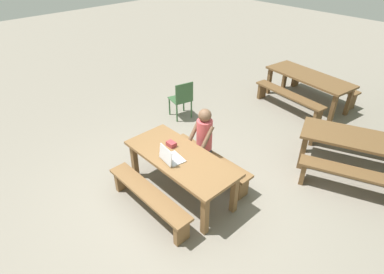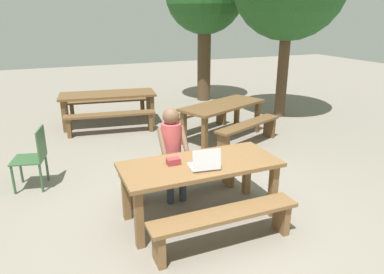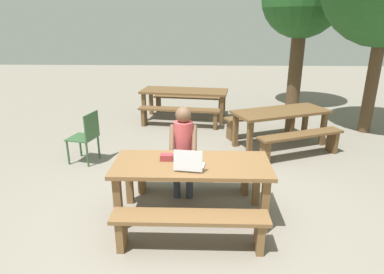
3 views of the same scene
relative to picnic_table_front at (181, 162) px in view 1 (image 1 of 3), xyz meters
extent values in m
plane|color=gray|center=(0.00, 0.00, -0.64)|extent=(30.00, 30.00, 0.00)
cube|color=brown|center=(0.00, 0.00, 0.08)|extent=(1.93, 0.83, 0.05)
cube|color=brown|center=(-0.87, -0.32, -0.29)|extent=(0.09, 0.09, 0.70)
cube|color=brown|center=(0.87, -0.32, -0.29)|extent=(0.09, 0.09, 0.70)
cube|color=brown|center=(-0.87, 0.32, -0.29)|extent=(0.09, 0.09, 0.70)
cube|color=brown|center=(0.87, 0.32, -0.29)|extent=(0.09, 0.09, 0.70)
cube|color=brown|center=(0.00, -0.66, -0.24)|extent=(1.71, 0.30, 0.05)
cube|color=brown|center=(-0.76, -0.66, -0.45)|extent=(0.08, 0.24, 0.38)
cube|color=brown|center=(0.76, -0.66, -0.45)|extent=(0.08, 0.24, 0.38)
cube|color=brown|center=(0.00, 0.66, -0.24)|extent=(1.71, 0.30, 0.05)
cube|color=brown|center=(-0.76, 0.66, -0.45)|extent=(0.08, 0.24, 0.38)
cube|color=brown|center=(0.76, 0.66, -0.45)|extent=(0.08, 0.24, 0.38)
cube|color=silver|center=(-0.02, -0.12, 0.12)|extent=(0.36, 0.29, 0.02)
cube|color=silver|center=(-0.04, -0.26, 0.25)|extent=(0.34, 0.09, 0.24)
cube|color=black|center=(-0.04, -0.26, 0.25)|extent=(0.31, 0.08, 0.22)
cube|color=#993338|center=(-0.32, 0.08, 0.15)|extent=(0.16, 0.11, 0.08)
cylinder|color=#333847|center=(-0.23, 0.48, -0.43)|extent=(0.10, 0.10, 0.43)
cylinder|color=#333847|center=(-0.05, 0.48, -0.43)|extent=(0.10, 0.10, 0.43)
cube|color=#333847|center=(-0.14, 0.57, -0.18)|extent=(0.28, 0.28, 0.12)
cylinder|color=#C64C51|center=(-0.14, 0.66, 0.15)|extent=(0.27, 0.27, 0.57)
cylinder|color=brown|center=(-0.29, 0.56, 0.19)|extent=(0.07, 0.32, 0.41)
cylinder|color=brown|center=(0.02, 0.56, 0.19)|extent=(0.07, 0.32, 0.41)
sphere|color=brown|center=(-0.14, 0.66, 0.53)|extent=(0.22, 0.22, 0.22)
cube|color=#335933|center=(-1.98, 1.72, -0.19)|extent=(0.53, 0.53, 0.02)
cube|color=#335933|center=(-1.77, 1.67, 0.04)|extent=(0.12, 0.43, 0.45)
cylinder|color=#335933|center=(-2.12, 1.95, -0.42)|extent=(0.04, 0.04, 0.44)
cylinder|color=#335933|center=(-2.21, 1.58, -0.42)|extent=(0.04, 0.04, 0.44)
cylinder|color=#335933|center=(-1.75, 1.86, -0.42)|extent=(0.04, 0.04, 0.44)
cylinder|color=#335933|center=(-1.84, 1.49, -0.42)|extent=(0.04, 0.04, 0.44)
cube|color=brown|center=(1.67, 2.63, 0.06)|extent=(2.03, 1.42, 0.05)
cube|color=brown|center=(1.00, 2.05, -0.30)|extent=(0.12, 0.12, 0.68)
cube|color=brown|center=(0.79, 2.57, -0.30)|extent=(0.12, 0.12, 0.68)
cube|color=brown|center=(1.92, 2.02, -0.20)|extent=(1.68, 0.92, 0.05)
cube|color=brown|center=(1.23, 1.74, -0.43)|extent=(0.17, 0.25, 0.42)
cube|color=brown|center=(1.42, 3.24, -0.20)|extent=(1.68, 0.92, 0.05)
cube|color=brown|center=(0.73, 2.96, -0.43)|extent=(0.17, 0.25, 0.42)
cube|color=brown|center=(-0.32, 4.48, 0.08)|extent=(2.22, 1.11, 0.05)
cube|color=brown|center=(-1.32, 4.30, -0.29)|extent=(0.10, 0.10, 0.70)
cube|color=brown|center=(0.59, 4.04, -0.29)|extent=(0.10, 0.10, 0.70)
cube|color=brown|center=(-1.23, 4.92, -0.29)|extent=(0.10, 0.10, 0.70)
cube|color=brown|center=(0.67, 4.65, -0.29)|extent=(0.10, 0.10, 0.70)
cube|color=brown|center=(-0.41, 3.81, -0.22)|extent=(1.93, 0.56, 0.05)
cube|color=brown|center=(-1.26, 3.93, -0.44)|extent=(0.11, 0.25, 0.40)
cube|color=brown|center=(0.44, 3.70, -0.44)|extent=(0.11, 0.25, 0.40)
cube|color=brown|center=(-0.23, 5.14, -0.22)|extent=(1.93, 0.56, 0.05)
cube|color=brown|center=(-1.08, 5.26, -0.44)|extent=(0.11, 0.25, 0.40)
cube|color=brown|center=(0.62, 5.02, -0.44)|extent=(0.11, 0.25, 0.40)
camera|label=1|loc=(3.03, -2.59, 3.07)|focal=29.65mm
camera|label=2|loc=(-1.63, -3.64, 1.81)|focal=33.38mm
camera|label=3|loc=(0.11, -3.79, 1.78)|focal=31.49mm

